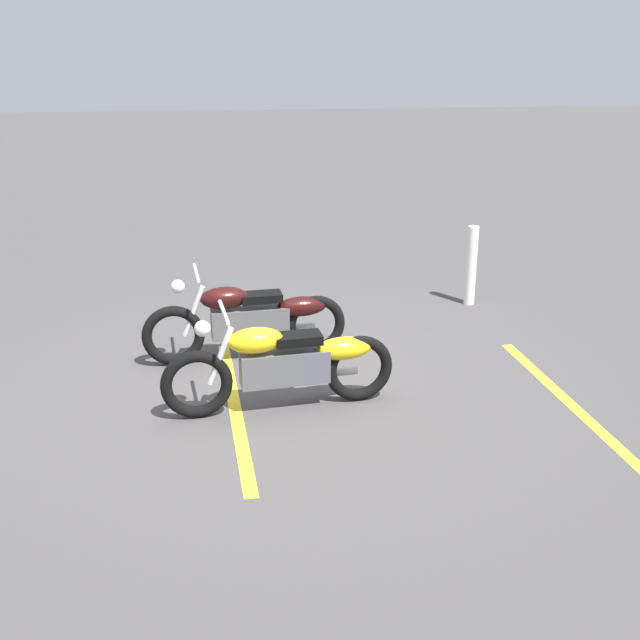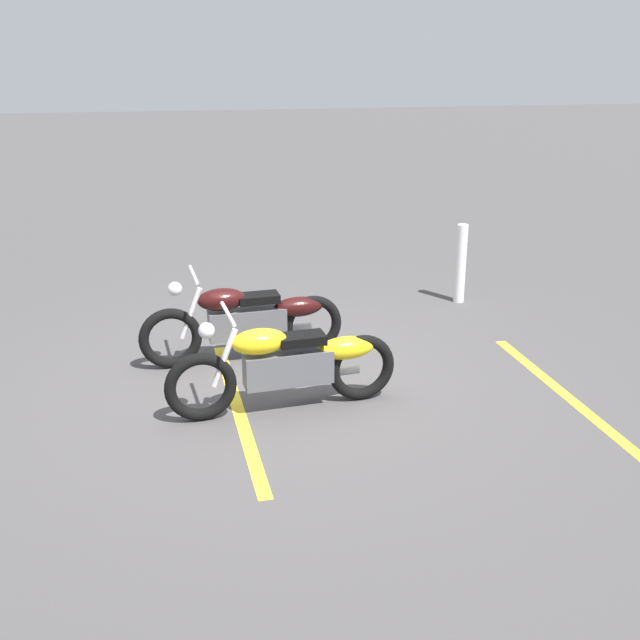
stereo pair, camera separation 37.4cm
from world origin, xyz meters
The scene contains 6 objects.
ground_plane centered at (0.00, 0.00, 0.00)m, with size 60.00×60.00×0.00m, color #474444.
motorcycle_bright_foreground centered at (-0.02, -0.62, 0.46)m, with size 2.23×0.65×1.04m.
motorcycle_dark_foreground centered at (-0.30, 0.64, 0.46)m, with size 2.23×0.63×1.04m.
bollard_post centered at (2.63, 2.15, 0.52)m, with size 0.14×0.14×1.05m, color white.
parking_stripe_near centered at (-0.51, -0.57, 0.00)m, with size 3.20×0.12×0.01m, color yellow.
parking_stripe_mid centered at (2.73, -0.93, 0.00)m, with size 3.20×0.12×0.01m, color yellow.
Camera 2 is at (-0.87, -7.38, 3.40)m, focal length 44.23 mm.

